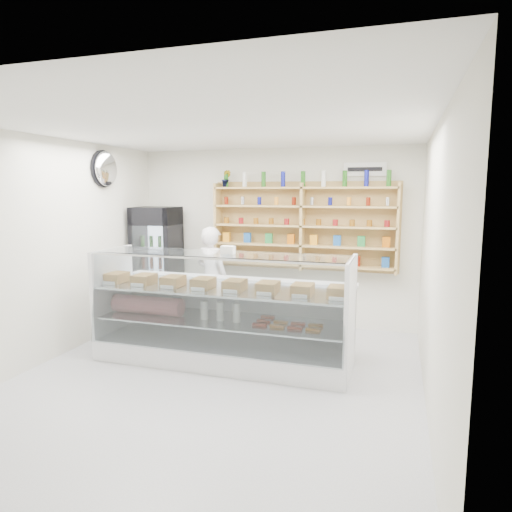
% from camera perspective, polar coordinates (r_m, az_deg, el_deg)
% --- Properties ---
extents(room, '(5.00, 5.00, 5.00)m').
position_cam_1_polar(room, '(4.99, -5.36, -0.30)').
color(room, silver).
rests_on(room, ground).
extents(display_counter, '(3.18, 0.95, 1.38)m').
position_cam_1_polar(display_counter, '(5.79, -4.20, -9.53)').
color(display_counter, white).
rests_on(display_counter, floor).
extents(shop_worker, '(0.67, 0.55, 1.60)m').
position_cam_1_polar(shop_worker, '(7.06, -5.50, -2.79)').
color(shop_worker, white).
rests_on(shop_worker, floor).
extents(drinks_cooler, '(0.73, 0.71, 1.87)m').
position_cam_1_polar(drinks_cooler, '(7.67, -12.23, -1.00)').
color(drinks_cooler, black).
rests_on(drinks_cooler, floor).
extents(wall_shelving, '(2.84, 0.28, 1.33)m').
position_cam_1_polar(wall_shelving, '(7.06, 5.83, 3.72)').
color(wall_shelving, tan).
rests_on(wall_shelving, back_wall).
extents(potted_plant, '(0.17, 0.15, 0.27)m').
position_cam_1_polar(potted_plant, '(7.39, -3.75, 9.63)').
color(potted_plant, '#1E6626').
rests_on(potted_plant, wall_shelving).
extents(security_mirror, '(0.15, 0.50, 0.50)m').
position_cam_1_polar(security_mirror, '(7.07, -18.22, 10.31)').
color(security_mirror, silver).
rests_on(security_mirror, left_wall).
extents(wall_sign, '(0.62, 0.03, 0.20)m').
position_cam_1_polar(wall_sign, '(7.05, 13.45, 10.50)').
color(wall_sign, white).
rests_on(wall_sign, back_wall).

